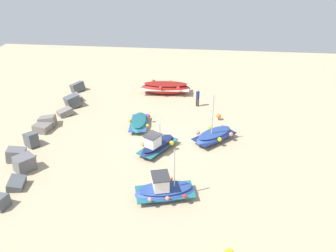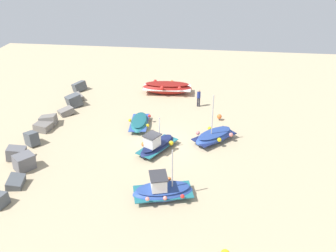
{
  "view_description": "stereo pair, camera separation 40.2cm",
  "coord_description": "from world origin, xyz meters",
  "views": [
    {
      "loc": [
        -23.11,
        -3.01,
        13.86
      ],
      "look_at": [
        1.46,
        -0.3,
        0.9
      ],
      "focal_mm": 38.57,
      "sensor_mm": 36.0,
      "label": 1
    },
    {
      "loc": [
        -23.07,
        -3.41,
        13.86
      ],
      "look_at": [
        1.46,
        -0.3,
        0.9
      ],
      "focal_mm": 38.57,
      "sensor_mm": 36.0,
      "label": 2
    }
  ],
  "objects": [
    {
      "name": "person_walking",
      "position": [
        7.4,
        -2.37,
        0.95
      ],
      "size": [
        0.32,
        0.32,
        1.65
      ],
      "rotation": [
        0.0,
        0.0,
        6.03
      ],
      "color": "#2D2D38",
      "rests_on": "ground_plane"
    },
    {
      "name": "mooring_buoy_1",
      "position": [
        4.78,
        -4.28,
        0.34
      ],
      "size": [
        0.41,
        0.41,
        0.55
      ],
      "color": "#3F3F42",
      "rests_on": "ground_plane"
    },
    {
      "name": "fishing_boat_4",
      "position": [
        2.78,
        2.24,
        0.37
      ],
      "size": [
        3.41,
        1.85,
        0.76
      ],
      "rotation": [
        0.0,
        0.0,
        3.22
      ],
      "color": "#1E6670",
      "rests_on": "ground_plane"
    },
    {
      "name": "fishing_boat_3",
      "position": [
        -0.82,
        0.25,
        0.49
      ],
      "size": [
        3.76,
        2.88,
        2.56
      ],
      "rotation": [
        0.0,
        0.0,
        2.63
      ],
      "color": "navy",
      "rests_on": "ground_plane"
    },
    {
      "name": "ground_plane",
      "position": [
        0.0,
        0.0,
        0.0
      ],
      "size": [
        52.87,
        52.87,
        0.0
      ],
      "primitive_type": "plane",
      "color": "tan"
    },
    {
      "name": "breakwater_rocks",
      "position": [
        0.37,
        9.29,
        0.42
      ],
      "size": [
        20.72,
        2.82,
        1.35
      ],
      "color": "#4C5156",
      "rests_on": "ground_plane"
    },
    {
      "name": "fishing_boat_2",
      "position": [
        10.16,
        0.9,
        0.6
      ],
      "size": [
        2.39,
        4.99,
        1.16
      ],
      "rotation": [
        0.0,
        0.0,
        4.77
      ],
      "color": "maroon",
      "rests_on": "ground_plane"
    },
    {
      "name": "fishing_boat_0",
      "position": [
        1.11,
        -3.89,
        0.44
      ],
      "size": [
        3.57,
        3.53,
        3.93
      ],
      "rotation": [
        0.0,
        0.0,
        5.51
      ],
      "color": "#2D4C9E",
      "rests_on": "ground_plane"
    },
    {
      "name": "fishing_boat_1",
      "position": [
        -6.04,
        -0.91,
        0.52
      ],
      "size": [
        2.49,
        3.91,
        3.31
      ],
      "rotation": [
        0.0,
        0.0,
        1.85
      ],
      "color": "#2D4C9E",
      "rests_on": "ground_plane"
    }
  ]
}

